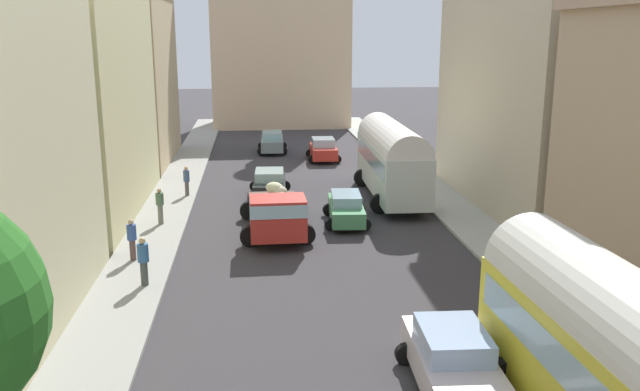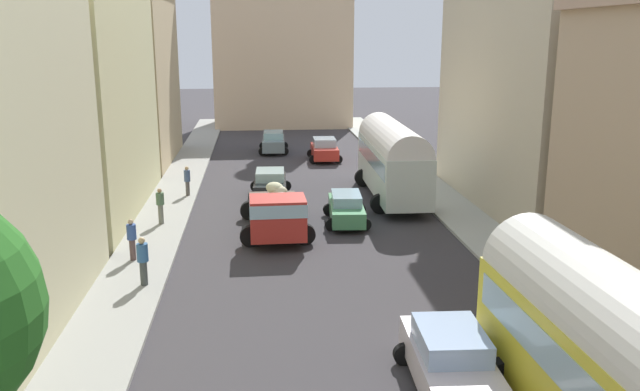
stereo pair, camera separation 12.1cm
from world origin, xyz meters
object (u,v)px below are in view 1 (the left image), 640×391
object	(u,v)px
pedestrian_2	(160,205)
cargo_truck_0	(276,211)
parked_bus_0	(627,367)
parked_bus_1	(392,157)
car_0	(270,183)
car_4	(323,149)
pedestrian_0	(187,180)
pedestrian_1	(132,239)
car_2	(452,359)
pedestrian_3	(143,260)
car_1	(272,142)
car_3	(346,208)

from	to	relation	value
pedestrian_2	cargo_truck_0	bearing A→B (deg)	-20.41
parked_bus_0	pedestrian_2	bearing A→B (deg)	121.66
pedestrian_2	parked_bus_1	bearing A→B (deg)	19.99
car_0	car_4	bearing A→B (deg)	68.36
car_0	pedestrian_0	world-z (taller)	pedestrian_0
cargo_truck_0	pedestrian_1	world-z (taller)	cargo_truck_0
car_2	pedestrian_3	size ratio (longest dim) A/B	2.25
car_1	pedestrian_0	size ratio (longest dim) A/B	2.38
car_0	pedestrian_1	world-z (taller)	pedestrian_1
parked_bus_0	car_1	distance (m)	38.56
car_2	parked_bus_1	bearing A→B (deg)	82.51
parked_bus_0	cargo_truck_0	bearing A→B (deg)	110.51
parked_bus_1	pedestrian_3	xyz separation A→B (m)	(-11.28, -12.00, -1.25)
car_4	pedestrian_1	distance (m)	22.81
car_2	pedestrian_1	world-z (taller)	pedestrian_1
pedestrian_0	pedestrian_3	xyz separation A→B (m)	(-0.23, -13.21, 0.06)
car_1	car_2	xyz separation A→B (m)	(3.40, -34.63, 0.00)
parked_bus_1	pedestrian_0	size ratio (longest dim) A/B	5.64
cargo_truck_0	pedestrian_0	xyz separation A→B (m)	(-4.60, 7.45, -0.12)
car_1	pedestrian_2	world-z (taller)	pedestrian_2
car_1	car_4	world-z (taller)	same
parked_bus_1	cargo_truck_0	size ratio (longest dim) A/B	1.41
car_0	pedestrian_2	bearing A→B (deg)	-133.96
parked_bus_1	pedestrian_3	distance (m)	16.52
parked_bus_1	car_2	size ratio (longest dim) A/B	2.34
cargo_truck_0	car_1	bearing A→B (deg)	88.70
parked_bus_1	parked_bus_0	bearing A→B (deg)	-90.42
car_1	pedestrian_0	distance (m)	14.74
car_0	cargo_truck_0	bearing A→B (deg)	-89.24
pedestrian_1	car_0	bearing A→B (deg)	61.76
car_1	cargo_truck_0	bearing A→B (deg)	-91.30
car_1	car_0	bearing A→B (deg)	-92.39
car_0	parked_bus_0	bearing A→B (deg)	-75.20
car_4	parked_bus_1	bearing A→B (deg)	-77.69
car_1	parked_bus_0	bearing A→B (deg)	-81.34
parked_bus_1	car_1	distance (m)	16.26
cargo_truck_0	car_4	bearing A→B (deg)	77.29
car_2	pedestrian_2	size ratio (longest dim) A/B	2.32
parked_bus_0	car_0	bearing A→B (deg)	104.80
pedestrian_0	parked_bus_0	bearing A→B (deg)	-65.83
car_4	pedestrian_1	size ratio (longest dim) A/B	2.14
pedestrian_1	car_3	bearing A→B (deg)	27.84
parked_bus_0	cargo_truck_0	distance (m)	17.98
parked_bus_0	car_3	size ratio (longest dim) A/B	2.27
cargo_truck_0	pedestrian_3	distance (m)	7.52
parked_bus_0	car_2	size ratio (longest dim) A/B	2.28
parked_bus_1	pedestrian_1	size ratio (longest dim) A/B	5.54
car_0	parked_bus_1	bearing A→B (deg)	-9.62
parked_bus_1	car_3	size ratio (longest dim) A/B	2.32
parked_bus_1	pedestrian_2	bearing A→B (deg)	-160.01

